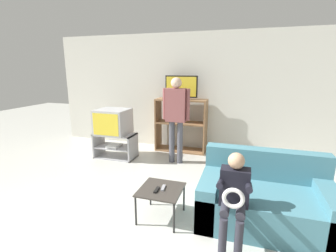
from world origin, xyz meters
TOP-DOWN VIEW (x-y plane):
  - wall_back at (0.00, 3.70)m, footprint 6.40×0.06m
  - tv_stand at (-1.23, 2.60)m, footprint 0.84×0.45m
  - television_main at (-1.25, 2.60)m, footprint 0.64×0.59m
  - media_shelf at (-0.03, 3.43)m, footprint 1.12×0.41m
  - television_flat at (-0.02, 3.40)m, footprint 0.70×0.20m
  - snack_table at (0.39, 0.85)m, footprint 0.52×0.52m
  - remote_control_black at (0.36, 0.80)m, footprint 0.04×0.14m
  - remote_control_white at (0.41, 0.87)m, footprint 0.05×0.15m
  - couch at (1.60, 1.17)m, footprint 1.51×0.93m
  - person_standing_adult at (0.06, 2.70)m, footprint 0.53×0.20m
  - person_seated_child at (1.25, 0.64)m, footprint 0.33×0.43m

SIDE VIEW (x-z plane):
  - tv_stand at x=-1.23m, z-range 0.00..0.51m
  - couch at x=1.60m, z-range -0.13..0.68m
  - snack_table at x=0.39m, z-range 0.16..0.55m
  - remote_control_black at x=0.36m, z-range 0.39..0.41m
  - remote_control_white at x=0.41m, z-range 0.39..0.41m
  - person_seated_child at x=1.25m, z-range 0.09..1.09m
  - media_shelf at x=-0.03m, z-range 0.01..1.19m
  - television_main at x=-1.25m, z-range 0.51..1.02m
  - person_standing_adult at x=0.06m, z-range 0.18..1.85m
  - wall_back at x=0.00m, z-range 0.00..2.60m
  - television_flat at x=-0.02m, z-range 1.17..1.67m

